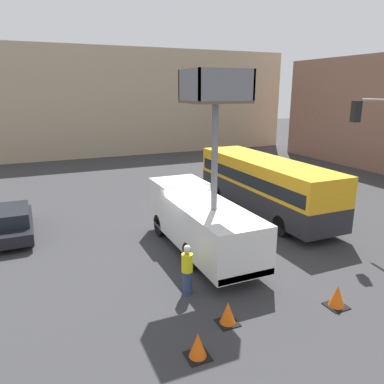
{
  "coord_description": "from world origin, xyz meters",
  "views": [
    {
      "loc": [
        -6.06,
        -13.79,
        6.7
      ],
      "look_at": [
        0.2,
        0.47,
        2.41
      ],
      "focal_mm": 35.0,
      "sensor_mm": 36.0,
      "label": 1
    }
  ],
  "objects_px": {
    "utility_truck": "(201,217)",
    "traffic_cone_far_side": "(198,346)",
    "city_bus": "(264,182)",
    "road_worker_near_truck": "(187,270)",
    "parked_car_curbside": "(12,222)",
    "traffic_cone_mid_road": "(337,297)",
    "road_worker_directing": "(286,211)",
    "traffic_cone_near_truck": "(228,313)"
  },
  "relations": [
    {
      "from": "utility_truck",
      "to": "traffic_cone_far_side",
      "type": "height_order",
      "value": "utility_truck"
    },
    {
      "from": "utility_truck",
      "to": "traffic_cone_mid_road",
      "type": "height_order",
      "value": "utility_truck"
    },
    {
      "from": "utility_truck",
      "to": "city_bus",
      "type": "height_order",
      "value": "utility_truck"
    },
    {
      "from": "road_worker_directing",
      "to": "parked_car_curbside",
      "type": "distance_m",
      "value": 12.99
    },
    {
      "from": "traffic_cone_mid_road",
      "to": "traffic_cone_far_side",
      "type": "bearing_deg",
      "value": -176.09
    },
    {
      "from": "traffic_cone_mid_road",
      "to": "parked_car_curbside",
      "type": "height_order",
      "value": "parked_car_curbside"
    },
    {
      "from": "city_bus",
      "to": "traffic_cone_mid_road",
      "type": "distance_m",
      "value": 9.49
    },
    {
      "from": "road_worker_directing",
      "to": "traffic_cone_far_side",
      "type": "bearing_deg",
      "value": -57.98
    },
    {
      "from": "road_worker_near_truck",
      "to": "traffic_cone_mid_road",
      "type": "distance_m",
      "value": 4.87
    },
    {
      "from": "road_worker_near_truck",
      "to": "traffic_cone_mid_road",
      "type": "xyz_separation_m",
      "value": [
        4.04,
        -2.68,
        -0.52
      ]
    },
    {
      "from": "city_bus",
      "to": "road_worker_directing",
      "type": "height_order",
      "value": "city_bus"
    },
    {
      "from": "city_bus",
      "to": "traffic_cone_near_truck",
      "type": "bearing_deg",
      "value": 142.07
    },
    {
      "from": "city_bus",
      "to": "traffic_cone_near_truck",
      "type": "distance_m",
      "value": 10.75
    },
    {
      "from": "road_worker_directing",
      "to": "utility_truck",
      "type": "bearing_deg",
      "value": -91.38
    },
    {
      "from": "utility_truck",
      "to": "traffic_cone_near_truck",
      "type": "xyz_separation_m",
      "value": [
        -1.41,
        -4.94,
        -1.23
      ]
    },
    {
      "from": "traffic_cone_far_side",
      "to": "road_worker_near_truck",
      "type": "bearing_deg",
      "value": 71.94
    },
    {
      "from": "road_worker_near_truck",
      "to": "traffic_cone_far_side",
      "type": "relative_size",
      "value": 2.51
    },
    {
      "from": "road_worker_near_truck",
      "to": "traffic_cone_far_side",
      "type": "height_order",
      "value": "road_worker_near_truck"
    },
    {
      "from": "city_bus",
      "to": "traffic_cone_far_side",
      "type": "distance_m",
      "value": 12.38
    },
    {
      "from": "parked_car_curbside",
      "to": "traffic_cone_far_side",
      "type": "bearing_deg",
      "value": -67.4
    },
    {
      "from": "utility_truck",
      "to": "traffic_cone_near_truck",
      "type": "relative_size",
      "value": 10.57
    },
    {
      "from": "road_worker_directing",
      "to": "traffic_cone_near_truck",
      "type": "relative_size",
      "value": 2.77
    },
    {
      "from": "road_worker_near_truck",
      "to": "road_worker_directing",
      "type": "bearing_deg",
      "value": -150.68
    },
    {
      "from": "road_worker_near_truck",
      "to": "parked_car_curbside",
      "type": "bearing_deg",
      "value": -53.06
    },
    {
      "from": "traffic_cone_near_truck",
      "to": "traffic_cone_far_side",
      "type": "xyz_separation_m",
      "value": [
        -1.41,
        -0.96,
        -0.0
      ]
    },
    {
      "from": "utility_truck",
      "to": "road_worker_directing",
      "type": "distance_m",
      "value": 4.91
    },
    {
      "from": "traffic_cone_mid_road",
      "to": "traffic_cone_far_side",
      "type": "distance_m",
      "value": 5.03
    },
    {
      "from": "city_bus",
      "to": "parked_car_curbside",
      "type": "height_order",
      "value": "city_bus"
    },
    {
      "from": "traffic_cone_mid_road",
      "to": "parked_car_curbside",
      "type": "xyz_separation_m",
      "value": [
        -9.57,
        10.58,
        0.38
      ]
    },
    {
      "from": "utility_truck",
      "to": "parked_car_curbside",
      "type": "xyz_separation_m",
      "value": [
        -7.37,
        5.03,
        -0.83
      ]
    },
    {
      "from": "road_worker_directing",
      "to": "parked_car_curbside",
      "type": "height_order",
      "value": "road_worker_directing"
    },
    {
      "from": "traffic_cone_mid_road",
      "to": "parked_car_curbside",
      "type": "distance_m",
      "value": 14.27
    },
    {
      "from": "city_bus",
      "to": "traffic_cone_mid_road",
      "type": "height_order",
      "value": "city_bus"
    },
    {
      "from": "road_worker_directing",
      "to": "parked_car_curbside",
      "type": "xyz_separation_m",
      "value": [
        -12.2,
        4.45,
        -0.25
      ]
    },
    {
      "from": "road_worker_near_truck",
      "to": "road_worker_directing",
      "type": "relative_size",
      "value": 0.91
    },
    {
      "from": "traffic_cone_mid_road",
      "to": "parked_car_curbside",
      "type": "bearing_deg",
      "value": 132.12
    },
    {
      "from": "road_worker_near_truck",
      "to": "parked_car_curbside",
      "type": "distance_m",
      "value": 9.65
    },
    {
      "from": "utility_truck",
      "to": "road_worker_directing",
      "type": "relative_size",
      "value": 3.82
    },
    {
      "from": "utility_truck",
      "to": "traffic_cone_far_side",
      "type": "bearing_deg",
      "value": -115.53
    },
    {
      "from": "city_bus",
      "to": "road_worker_near_truck",
      "type": "bearing_deg",
      "value": 132.08
    },
    {
      "from": "traffic_cone_mid_road",
      "to": "traffic_cone_far_side",
      "type": "relative_size",
      "value": 1.06
    },
    {
      "from": "city_bus",
      "to": "traffic_cone_far_side",
      "type": "relative_size",
      "value": 14.63
    }
  ]
}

